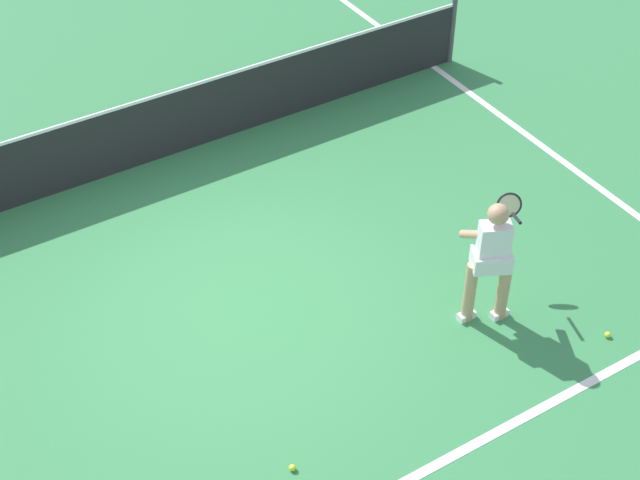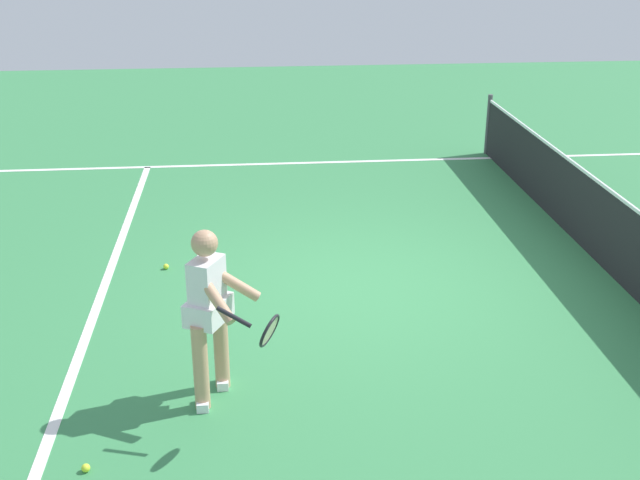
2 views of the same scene
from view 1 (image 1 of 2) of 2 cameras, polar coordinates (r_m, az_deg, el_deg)
name	(u,v)px [view 1 (image 1 of 2)]	position (r m, az deg, el deg)	size (l,w,h in m)	color
ground_plane	(241,302)	(10.76, -4.67, -3.63)	(28.09, 28.09, 0.00)	#38844C
sideline_right_marking	(569,165)	(13.06, 14.36, 4.26)	(0.10, 19.61, 0.01)	white
court_net	(129,136)	(12.59, -11.12, 5.99)	(10.32, 0.08, 1.03)	#4C4C51
tennis_player	(492,257)	(10.15, 10.03, -0.99)	(1.04, 0.82, 1.55)	tan
tennis_ball_near	(608,335)	(10.77, 16.50, -5.34)	(0.07, 0.07, 0.07)	#D1E533
tennis_ball_mid	(292,468)	(9.24, -1.63, -13.20)	(0.07, 0.07, 0.07)	#D1E533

